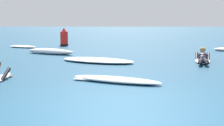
# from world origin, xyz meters

# --- Properties ---
(ground_plane) EXTENTS (120.00, 120.00, 0.00)m
(ground_plane) POSITION_xyz_m (0.00, 10.00, 0.00)
(ground_plane) COLOR navy
(surfer_far) EXTENTS (0.89, 2.55, 0.54)m
(surfer_far) POSITION_xyz_m (2.74, 6.32, 0.14)
(surfer_far) COLOR white
(surfer_far) RESTS_ON ground
(whitewater_mid_left) EXTENTS (2.49, 1.46, 0.26)m
(whitewater_mid_left) POSITION_xyz_m (-3.54, 8.48, 0.12)
(whitewater_mid_left) COLOR white
(whitewater_mid_left) RESTS_ON ground
(whitewater_mid_right) EXTENTS (2.37, 1.29, 0.13)m
(whitewater_mid_right) POSITION_xyz_m (-0.18, 2.27, 0.06)
(whitewater_mid_right) COLOR white
(whitewater_mid_right) RESTS_ON ground
(whitewater_back) EXTENTS (1.88, 1.28, 0.13)m
(whitewater_back) POSITION_xyz_m (-5.98, 11.63, 0.06)
(whitewater_back) COLOR white
(whitewater_back) RESTS_ON ground
(whitewater_far_band) EXTENTS (3.06, 2.11, 0.14)m
(whitewater_far_band) POSITION_xyz_m (-1.09, 5.96, 0.07)
(whitewater_far_band) COLOR white
(whitewater_far_band) RESTS_ON ground
(channel_marker_buoy) EXTENTS (0.47, 0.47, 1.08)m
(channel_marker_buoy) POSITION_xyz_m (-3.98, 13.03, 0.43)
(channel_marker_buoy) COLOR red
(channel_marker_buoy) RESTS_ON ground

